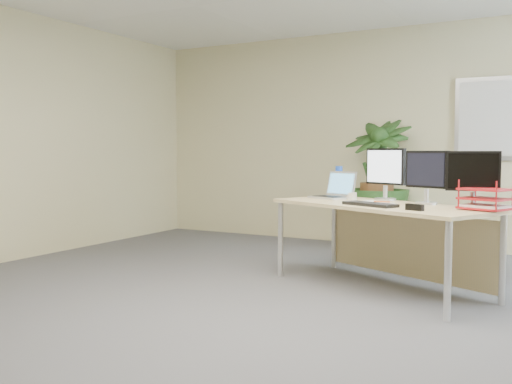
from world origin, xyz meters
The scene contains 16 objects.
floor centered at (0.00, 0.00, 0.00)m, with size 8.00×8.00×0.00m, color #48474C.
back_wall centered at (0.00, 4.00, 1.35)m, with size 7.00×0.04×2.70m, color beige.
desk centered at (0.39, 1.78, 0.58)m, with size 2.07×1.52×0.73m.
floor_plant centered at (-0.29, 3.70, 0.75)m, with size 0.84×0.84×1.50m, color #193A15.
monitor_left centered at (0.28, 2.04, 1.00)m, with size 0.40×0.21×0.47m.
monitor_right centered at (0.69, 1.82, 0.99)m, with size 0.38×0.20×0.45m.
monitor_dark centered at (1.08, 1.62, 0.99)m, with size 0.40×0.18×0.45m.
laptop centered at (-0.21, 2.05, 0.79)m, with size 0.45×0.43×0.25m.
keyboard centered at (0.32, 1.46, 0.75)m, with size 0.47×0.16×0.03m, color black.
coffee_mug centered at (0.07, 1.74, 0.77)m, with size 0.11×0.07×0.08m.
spiral_notebook centered at (0.28, 1.69, 0.74)m, with size 0.28×0.21×0.01m, color white.
orange_pen centered at (0.35, 1.70, 0.75)m, with size 0.01×0.01×0.14m, color orange.
yellow_highlighter centered at (0.50, 1.55, 0.74)m, with size 0.01×0.01×0.11m, color gold.
water_bottle centered at (-0.26, 2.29, 0.88)m, with size 0.08×0.08×0.30m.
letter_tray centered at (1.19, 1.53, 0.80)m, with size 0.41×0.37×0.16m.
stapler centered at (0.73, 1.26, 0.76)m, with size 0.15×0.04×0.05m, color black.
Camera 1 is at (1.72, -3.04, 1.17)m, focal length 40.00 mm.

